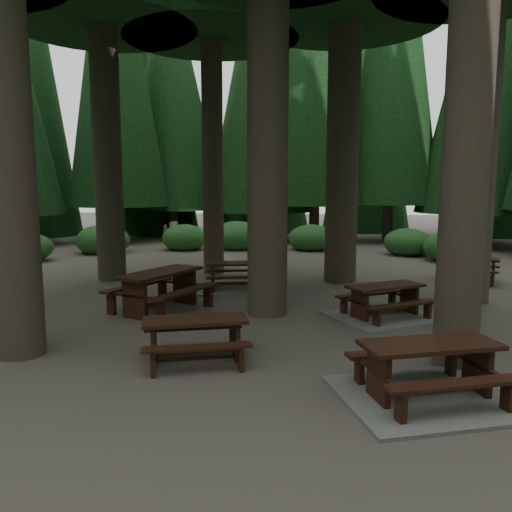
# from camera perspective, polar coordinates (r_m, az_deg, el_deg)

# --- Properties ---
(ground) EXTENTS (80.00, 80.00, 0.00)m
(ground) POSITION_cam_1_polar(r_m,az_deg,el_deg) (10.68, -3.14, -6.66)
(ground) COLOR #524C43
(ground) RESTS_ON ground
(picnic_table_a) EXTENTS (2.65, 2.55, 0.70)m
(picnic_table_a) POSITION_cam_1_polar(r_m,az_deg,el_deg) (10.65, 14.52, -5.69)
(picnic_table_a) COLOR gray
(picnic_table_a) RESTS_ON ground
(picnic_table_b) EXTENTS (2.26, 2.47, 0.87)m
(picnic_table_b) POSITION_cam_1_polar(r_m,az_deg,el_deg) (11.04, -10.81, -3.22)
(picnic_table_b) COLOR black
(picnic_table_b) RESTS_ON ground
(picnic_table_c) EXTENTS (2.46, 2.18, 0.72)m
(picnic_table_c) POSITION_cam_1_polar(r_m,az_deg,el_deg) (13.17, -2.02, -2.81)
(picnic_table_c) COLOR gray
(picnic_table_c) RESTS_ON ground
(picnic_table_d) EXTENTS (1.93, 1.73, 0.69)m
(picnic_table_d) POSITION_cam_1_polar(r_m,az_deg,el_deg) (15.45, 23.13, -1.02)
(picnic_table_d) COLOR black
(picnic_table_d) RESTS_ON ground
(picnic_table_e) EXTENTS (1.91, 1.71, 0.69)m
(picnic_table_e) POSITION_cam_1_polar(r_m,az_deg,el_deg) (7.81, -6.96, -8.73)
(picnic_table_e) COLOR black
(picnic_table_e) RESTS_ON ground
(picnic_table_f) EXTENTS (2.70, 2.48, 0.75)m
(picnic_table_f) POSITION_cam_1_polar(r_m,az_deg,el_deg) (6.87, 19.13, -13.28)
(picnic_table_f) COLOR gray
(picnic_table_f) RESTS_ON ground
(shrub_ring) EXTENTS (23.86, 24.64, 1.49)m
(shrub_ring) POSITION_cam_1_polar(r_m,az_deg,el_deg) (11.20, 1.16, -3.86)
(shrub_ring) COLOR #1B5025
(shrub_ring) RESTS_ON ground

